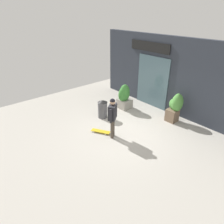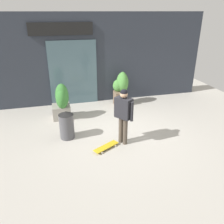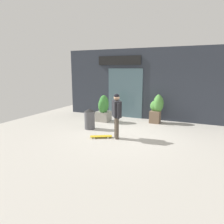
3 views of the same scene
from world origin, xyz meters
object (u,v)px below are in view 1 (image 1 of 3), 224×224
at_px(skateboarder, 113,114).
at_px(planter_box_left, 176,106).
at_px(planter_box_right, 124,97).
at_px(skateboard, 101,131).
at_px(trash_bin, 103,109).

relative_size(skateboarder, planter_box_left, 1.22).
bearing_deg(planter_box_right, skateboard, -65.79).
xyz_separation_m(planter_box_left, trash_bin, (-2.41, -2.26, -0.33)).
relative_size(skateboarder, planter_box_right, 1.28).
bearing_deg(planter_box_left, trash_bin, -136.77).
height_order(skateboard, trash_bin, trash_bin).
bearing_deg(skateboarder, planter_box_right, -89.53).
xyz_separation_m(skateboard, planter_box_left, (1.40, 3.17, 0.71)).
relative_size(skateboard, planter_box_left, 0.59).
bearing_deg(trash_bin, skateboarder, -25.00).
xyz_separation_m(skateboarder, skateboard, (-0.55, -0.18, -0.97)).
bearing_deg(planter_box_left, skateboard, -113.78).
relative_size(skateboarder, skateboard, 2.07).
bearing_deg(trash_bin, planter_box_left, 43.23).
distance_m(skateboarder, trash_bin, 1.82).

